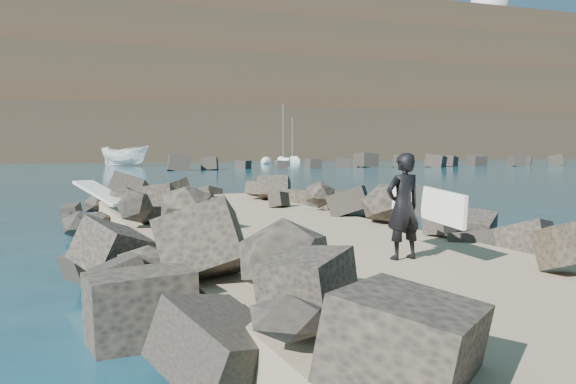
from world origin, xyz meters
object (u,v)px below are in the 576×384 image
Objects in this scene: boat_imported at (125,156)px; sailboat_f at (292,160)px; surfboard_resting at (102,197)px; radome at (490,13)px; surfer_with_board at (407,206)px.

boat_imported is 0.92× the size of sailboat_f.
radome reaches higher than surfboard_resting.
surfboard_resting is at bearing -131.79° from radome.
surfboard_resting is 193.85m from radome.
surfer_with_board is (-5.20, -77.03, 0.15)m from boat_imported.
sailboat_f is (-88.65, -62.06, -42.41)m from radome.
boat_imported is at bearing -147.77° from radome.
sailboat_f is at bearing 69.29° from surfer_with_board.
boat_imported is 30.70m from sailboat_f.
boat_imported is (9.15, 67.37, 0.29)m from surfboard_resting.
boat_imported is 0.37× the size of radome.
radome is 116.23m from sailboat_f.
sailboat_f reaches higher than boat_imported.
surfboard_resting is at bearing 112.23° from surfer_with_board.
surfboard_resting is 0.37× the size of boat_imported.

